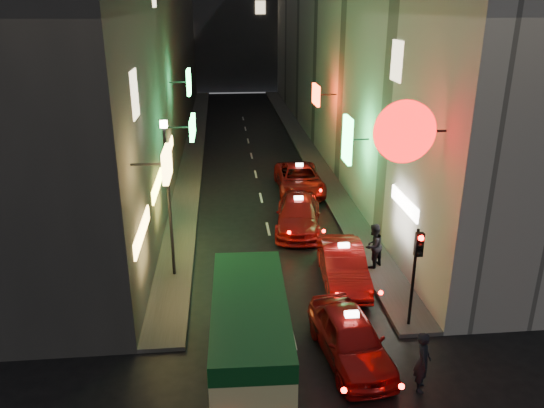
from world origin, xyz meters
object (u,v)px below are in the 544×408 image
object	(u,v)px
pedestrian_crossing	(423,358)
taxi_near	(351,334)
minibus	(250,327)
traffic_light	(417,258)
lamp_post	(168,190)

from	to	relation	value
pedestrian_crossing	taxi_near	bearing A→B (deg)	65.58
minibus	taxi_near	bearing A→B (deg)	8.84
taxi_near	traffic_light	distance (m)	3.28
taxi_near	pedestrian_crossing	distance (m)	2.31
minibus	taxi_near	xyz separation A→B (m)	(3.10, 0.48, -0.76)
pedestrian_crossing	traffic_light	xyz separation A→B (m)	(0.70, 2.88, 1.64)
pedestrian_crossing	lamp_post	world-z (taller)	lamp_post
minibus	lamp_post	size ratio (longest dim) A/B	0.98
minibus	lamp_post	xyz separation A→B (m)	(-2.71, 6.33, 2.09)
traffic_light	lamp_post	world-z (taller)	lamp_post
minibus	lamp_post	distance (m)	7.19
taxi_near	traffic_light	size ratio (longest dim) A/B	1.63
traffic_light	taxi_near	bearing A→B (deg)	-151.15
taxi_near	lamp_post	distance (m)	8.72
taxi_near	traffic_light	world-z (taller)	traffic_light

